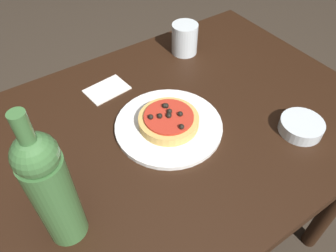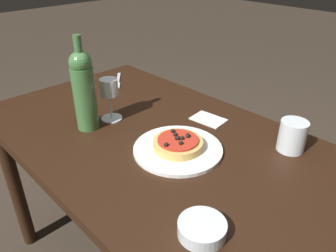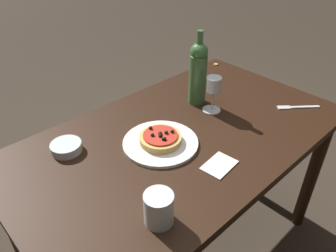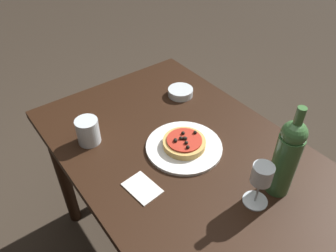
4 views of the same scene
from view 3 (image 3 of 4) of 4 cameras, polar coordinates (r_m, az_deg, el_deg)
ground_plane at (r=1.82m, az=1.73°, el=-20.68°), size 14.00×14.00×0.00m
dining_table at (r=1.34m, az=2.20°, el=-4.80°), size 1.35×0.78×0.74m
dinner_plate at (r=1.23m, az=-1.31°, el=-2.92°), size 0.28×0.28×0.01m
pizza at (r=1.22m, az=-1.32°, el=-2.12°), size 0.16×0.16×0.04m
wine_glass at (r=1.39m, az=7.92°, el=6.69°), size 0.08×0.08×0.16m
wine_bottle at (r=1.43m, az=5.24°, el=9.30°), size 0.08×0.08×0.33m
water_cup at (r=0.94m, az=-1.61°, el=-14.17°), size 0.09×0.09×0.10m
side_bowl at (r=1.25m, az=-17.29°, el=-3.55°), size 0.11×0.11×0.03m
fork at (r=1.56m, az=21.34°, el=3.07°), size 0.16×0.14×0.00m
paper_napkin at (r=1.15m, az=8.92°, el=-6.75°), size 0.13×0.10×0.00m
bottle_cap at (r=1.88m, az=8.32°, el=10.58°), size 0.02×0.02×0.01m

